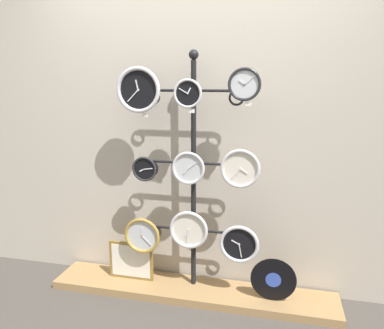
{
  "coord_description": "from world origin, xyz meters",
  "views": [
    {
      "loc": [
        0.61,
        -2.21,
        1.62
      ],
      "look_at": [
        0.0,
        0.36,
        1.03
      ],
      "focal_mm": 35.0,
      "sensor_mm": 36.0,
      "label": 1
    }
  ],
  "objects_px": {
    "clock_top_left": "(138,90)",
    "picture_frame": "(131,261)",
    "display_stand": "(194,212)",
    "clock_top_center": "(188,93)",
    "clock_middle_left": "(144,169)",
    "vinyl_record": "(273,280)",
    "clock_bottom_center": "(189,230)",
    "clock_bottom_right": "(239,244)",
    "clock_middle_center": "(188,168)",
    "clock_bottom_left": "(142,236)",
    "clock_top_right": "(245,84)",
    "clock_middle_right": "(240,169)"
  },
  "relations": [
    {
      "from": "clock_middle_center",
      "to": "clock_bottom_center",
      "type": "distance_m",
      "value": 0.47
    },
    {
      "from": "clock_bottom_left",
      "to": "clock_bottom_right",
      "type": "height_order",
      "value": "clock_bottom_right"
    },
    {
      "from": "clock_top_right",
      "to": "clock_bottom_left",
      "type": "height_order",
      "value": "clock_top_right"
    },
    {
      "from": "clock_top_right",
      "to": "clock_bottom_center",
      "type": "bearing_deg",
      "value": 177.55
    },
    {
      "from": "clock_middle_right",
      "to": "vinyl_record",
      "type": "distance_m",
      "value": 0.85
    },
    {
      "from": "clock_middle_left",
      "to": "clock_bottom_center",
      "type": "distance_m",
      "value": 0.56
    },
    {
      "from": "clock_bottom_right",
      "to": "picture_frame",
      "type": "distance_m",
      "value": 0.91
    },
    {
      "from": "clock_top_left",
      "to": "vinyl_record",
      "type": "relative_size",
      "value": 0.99
    },
    {
      "from": "clock_bottom_left",
      "to": "clock_top_center",
      "type": "bearing_deg",
      "value": 0.53
    },
    {
      "from": "display_stand",
      "to": "clock_top_left",
      "type": "bearing_deg",
      "value": -163.75
    },
    {
      "from": "clock_top_right",
      "to": "picture_frame",
      "type": "xyz_separation_m",
      "value": [
        -0.87,
        0.06,
        -1.39
      ]
    },
    {
      "from": "display_stand",
      "to": "clock_bottom_left",
      "type": "height_order",
      "value": "display_stand"
    },
    {
      "from": "clock_top_right",
      "to": "clock_bottom_right",
      "type": "xyz_separation_m",
      "value": [
        -0.0,
        -0.01,
        -1.12
      ]
    },
    {
      "from": "clock_top_right",
      "to": "clock_middle_right",
      "type": "xyz_separation_m",
      "value": [
        -0.01,
        -0.01,
        -0.56
      ]
    },
    {
      "from": "clock_top_center",
      "to": "clock_bottom_center",
      "type": "bearing_deg",
      "value": 90.75
    },
    {
      "from": "clock_top_left",
      "to": "clock_middle_center",
      "type": "distance_m",
      "value": 0.65
    },
    {
      "from": "clock_bottom_left",
      "to": "display_stand",
      "type": "bearing_deg",
      "value": 15.82
    },
    {
      "from": "clock_middle_center",
      "to": "vinyl_record",
      "type": "height_order",
      "value": "clock_middle_center"
    },
    {
      "from": "display_stand",
      "to": "clock_top_center",
      "type": "xyz_separation_m",
      "value": [
        -0.02,
        -0.1,
        0.88
      ]
    },
    {
      "from": "clock_middle_center",
      "to": "vinyl_record",
      "type": "relative_size",
      "value": 0.74
    },
    {
      "from": "clock_bottom_left",
      "to": "clock_bottom_center",
      "type": "relative_size",
      "value": 0.97
    },
    {
      "from": "clock_top_center",
      "to": "clock_bottom_left",
      "type": "relative_size",
      "value": 0.71
    },
    {
      "from": "clock_middle_center",
      "to": "picture_frame",
      "type": "bearing_deg",
      "value": 174.4
    },
    {
      "from": "clock_top_right",
      "to": "clock_bottom_center",
      "type": "relative_size",
      "value": 0.75
    },
    {
      "from": "picture_frame",
      "to": "clock_top_left",
      "type": "bearing_deg",
      "value": -26.47
    },
    {
      "from": "clock_top_center",
      "to": "clock_middle_right",
      "type": "distance_m",
      "value": 0.63
    },
    {
      "from": "clock_top_left",
      "to": "clock_middle_left",
      "type": "height_order",
      "value": "clock_top_left"
    },
    {
      "from": "display_stand",
      "to": "clock_bottom_center",
      "type": "distance_m",
      "value": 0.14
    },
    {
      "from": "clock_middle_center",
      "to": "clock_middle_right",
      "type": "bearing_deg",
      "value": -3.98
    },
    {
      "from": "clock_bottom_left",
      "to": "picture_frame",
      "type": "xyz_separation_m",
      "value": [
        -0.13,
        0.06,
        -0.25
      ]
    },
    {
      "from": "clock_bottom_center",
      "to": "picture_frame",
      "type": "xyz_separation_m",
      "value": [
        -0.49,
        0.04,
        -0.33
      ]
    },
    {
      "from": "clock_middle_right",
      "to": "picture_frame",
      "type": "distance_m",
      "value": 1.19
    },
    {
      "from": "clock_top_left",
      "to": "picture_frame",
      "type": "bearing_deg",
      "value": 153.53
    },
    {
      "from": "clock_top_left",
      "to": "clock_bottom_right",
      "type": "height_order",
      "value": "clock_top_left"
    },
    {
      "from": "clock_top_left",
      "to": "clock_bottom_center",
      "type": "xyz_separation_m",
      "value": [
        0.36,
        0.02,
        -1.02
      ]
    },
    {
      "from": "clock_middle_left",
      "to": "clock_bottom_left",
      "type": "distance_m",
      "value": 0.52
    },
    {
      "from": "clock_top_right",
      "to": "vinyl_record",
      "type": "xyz_separation_m",
      "value": [
        0.25,
        0.0,
        -1.38
      ]
    },
    {
      "from": "clock_middle_left",
      "to": "vinyl_record",
      "type": "relative_size",
      "value": 0.58
    },
    {
      "from": "clock_middle_center",
      "to": "display_stand",
      "type": "bearing_deg",
      "value": 79.55
    },
    {
      "from": "clock_top_center",
      "to": "vinyl_record",
      "type": "relative_size",
      "value": 0.61
    },
    {
      "from": "clock_middle_center",
      "to": "clock_bottom_right",
      "type": "xyz_separation_m",
      "value": [
        0.38,
        -0.03,
        -0.53
      ]
    },
    {
      "from": "clock_middle_left",
      "to": "clock_middle_right",
      "type": "relative_size",
      "value": 0.69
    },
    {
      "from": "clock_middle_left",
      "to": "clock_middle_center",
      "type": "bearing_deg",
      "value": -2.34
    },
    {
      "from": "display_stand",
      "to": "clock_bottom_right",
      "type": "height_order",
      "value": "display_stand"
    },
    {
      "from": "clock_middle_center",
      "to": "clock_top_center",
      "type": "bearing_deg",
      "value": -86.93
    },
    {
      "from": "clock_bottom_right",
      "to": "clock_top_left",
      "type": "bearing_deg",
      "value": 179.38
    },
    {
      "from": "clock_bottom_center",
      "to": "vinyl_record",
      "type": "bearing_deg",
      "value": -1.08
    },
    {
      "from": "clock_middle_right",
      "to": "clock_middle_left",
      "type": "bearing_deg",
      "value": 176.8
    },
    {
      "from": "clock_top_center",
      "to": "clock_bottom_left",
      "type": "bearing_deg",
      "value": -179.47
    },
    {
      "from": "display_stand",
      "to": "clock_top_right",
      "type": "relative_size",
      "value": 8.38
    }
  ]
}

